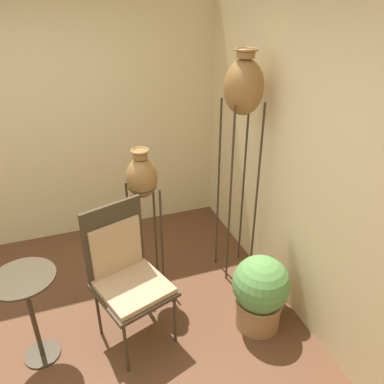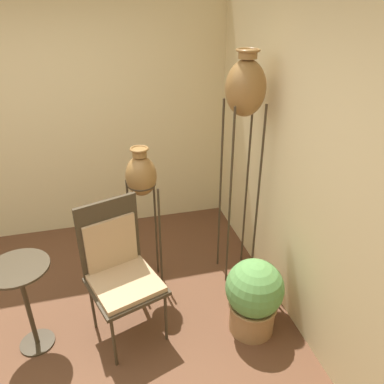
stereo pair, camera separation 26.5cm
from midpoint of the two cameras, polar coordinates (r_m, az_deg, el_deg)
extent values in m
plane|color=brown|center=(3.22, -21.72, -25.05)|extent=(14.00, 14.00, 0.00)
cube|color=beige|center=(4.19, -25.12, 9.67)|extent=(7.92, 0.06, 2.70)
cube|color=beige|center=(2.80, 16.54, 3.01)|extent=(0.06, 7.92, 2.70)
cylinder|color=#382D1E|center=(3.29, 3.55, -1.58)|extent=(0.02, 0.02, 1.72)
cylinder|color=#382D1E|center=(3.39, 7.62, -0.84)|extent=(0.02, 0.02, 1.72)
cylinder|color=#382D1E|center=(3.50, 1.88, 0.38)|extent=(0.02, 0.02, 1.72)
cylinder|color=#382D1E|center=(3.60, 5.76, 1.03)|extent=(0.02, 0.02, 1.72)
torus|color=#382D1E|center=(3.14, 5.32, 13.77)|extent=(0.27, 0.27, 0.02)
ellipsoid|color=olive|center=(3.12, 5.40, 15.57)|extent=(0.33, 0.33, 0.45)
cylinder|color=olive|center=(3.07, 5.63, 20.23)|extent=(0.15, 0.15, 0.06)
torus|color=olive|center=(3.07, 5.65, 20.80)|extent=(0.19, 0.19, 0.02)
cylinder|color=#382D1E|center=(3.32, -10.85, -8.57)|extent=(0.02, 0.02, 1.06)
cylinder|color=#382D1E|center=(3.35, -6.87, -7.85)|extent=(0.02, 0.02, 1.06)
cylinder|color=#382D1E|center=(3.51, -11.53, -6.40)|extent=(0.02, 0.02, 1.06)
cylinder|color=#382D1E|center=(3.54, -7.77, -5.75)|extent=(0.02, 0.02, 1.06)
torus|color=#382D1E|center=(3.16, -9.97, 0.80)|extent=(0.24, 0.24, 0.02)
ellipsoid|color=olive|center=(3.13, -10.09, 2.08)|extent=(0.26, 0.26, 0.35)
cylinder|color=olive|center=(3.04, -10.41, 5.61)|extent=(0.12, 0.12, 0.06)
torus|color=olive|center=(3.03, -10.46, 6.18)|extent=(0.15, 0.15, 0.02)
cylinder|color=#382D1E|center=(2.95, -12.80, -22.19)|extent=(0.02, 0.02, 0.48)
cylinder|color=#382D1E|center=(3.08, -5.22, -18.73)|extent=(0.02, 0.02, 0.48)
cylinder|color=#382D1E|center=(3.24, -16.49, -17.13)|extent=(0.02, 0.02, 0.48)
cylinder|color=#382D1E|center=(3.36, -9.54, -14.29)|extent=(0.02, 0.02, 0.48)
cube|color=#382D1E|center=(2.97, -11.48, -14.54)|extent=(0.65, 0.65, 0.03)
cube|color=tan|center=(2.95, -11.54, -14.04)|extent=(0.60, 0.60, 0.04)
cube|color=#382D1E|center=(2.95, -14.33, -7.17)|extent=(0.47, 0.18, 0.62)
cube|color=tan|center=(2.96, -13.96, -8.40)|extent=(0.40, 0.16, 0.44)
cylinder|color=#382D1E|center=(3.40, -24.04, -21.69)|extent=(0.27, 0.27, 0.01)
cylinder|color=#382D1E|center=(3.14, -25.40, -17.11)|extent=(0.04, 0.04, 0.74)
cylinder|color=#382D1E|center=(2.91, -26.92, -11.70)|extent=(0.45, 0.45, 0.02)
cylinder|color=olive|center=(3.30, 7.65, -17.72)|extent=(0.37, 0.37, 0.26)
torus|color=olive|center=(3.21, 7.80, -16.09)|extent=(0.40, 0.40, 0.02)
sphere|color=#568E47|center=(3.09, 8.01, -13.76)|extent=(0.46, 0.46, 0.46)
camera|label=1|loc=(0.13, -92.31, -1.21)|focal=35.00mm
camera|label=2|loc=(0.13, 87.69, 1.21)|focal=35.00mm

